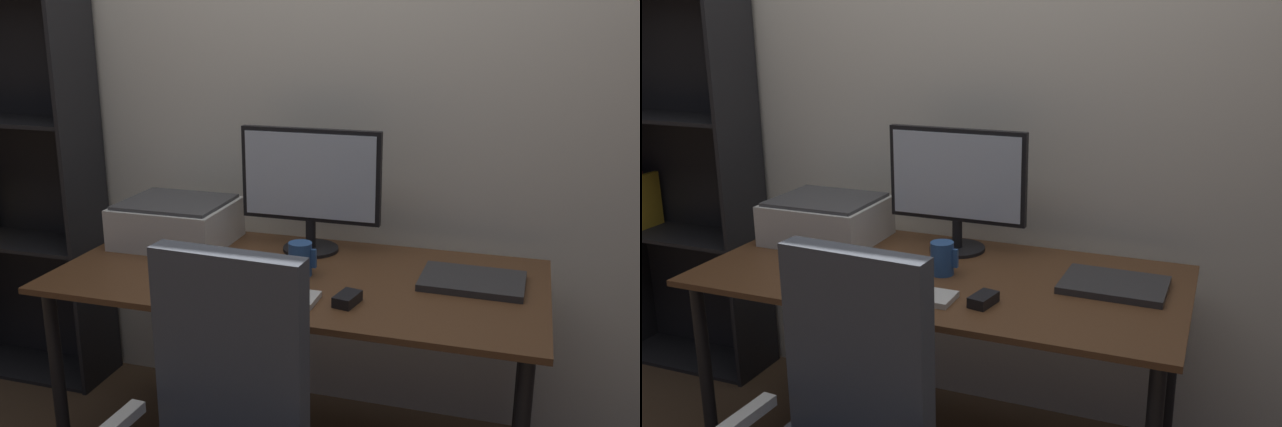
# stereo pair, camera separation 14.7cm
# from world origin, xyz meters

# --- Properties ---
(back_wall) EXTENTS (6.40, 0.10, 2.60)m
(back_wall) POSITION_xyz_m (0.00, 0.55, 1.30)
(back_wall) COLOR silver
(back_wall) RESTS_ON ground
(desk) EXTENTS (1.58, 0.75, 0.74)m
(desk) POSITION_xyz_m (0.00, 0.00, 0.66)
(desk) COLOR #56351E
(desk) RESTS_ON ground
(monitor) EXTENTS (0.50, 0.20, 0.44)m
(monitor) POSITION_xyz_m (-0.03, 0.23, 0.99)
(monitor) COLOR black
(monitor) RESTS_ON desk
(keyboard) EXTENTS (0.29, 0.11, 0.02)m
(keyboard) POSITION_xyz_m (-0.01, -0.22, 0.75)
(keyboard) COLOR silver
(keyboard) RESTS_ON desk
(mouse) EXTENTS (0.07, 0.11, 0.03)m
(mouse) POSITION_xyz_m (0.22, -0.20, 0.76)
(mouse) COLOR black
(mouse) RESTS_ON desk
(coffee_mug) EXTENTS (0.09, 0.08, 0.11)m
(coffee_mug) POSITION_xyz_m (0.01, -0.01, 0.79)
(coffee_mug) COLOR #285193
(coffee_mug) RESTS_ON desk
(laptop) EXTENTS (0.32, 0.24, 0.02)m
(laptop) POSITION_xyz_m (0.55, 0.07, 0.75)
(laptop) COLOR #2D2D30
(laptop) RESTS_ON desk
(printer) EXTENTS (0.40, 0.34, 0.16)m
(printer) POSITION_xyz_m (-0.54, 0.18, 0.82)
(printer) COLOR silver
(printer) RESTS_ON desk
(bookshelf) EXTENTS (0.73, 0.28, 1.75)m
(bookshelf) POSITION_xyz_m (-1.42, 0.38, 0.86)
(bookshelf) COLOR black
(bookshelf) RESTS_ON ground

